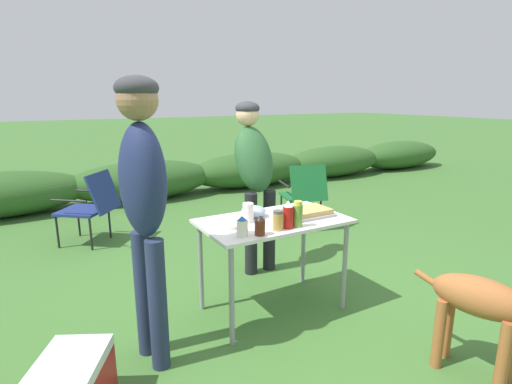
% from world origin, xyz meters
% --- Properties ---
extents(ground_plane, '(60.00, 60.00, 0.00)m').
position_xyz_m(ground_plane, '(0.00, 0.00, 0.00)').
color(ground_plane, '#3D6B2D').
extents(shrub_hedge, '(14.40, 0.90, 0.63)m').
position_xyz_m(shrub_hedge, '(0.00, 4.00, 0.32)').
color(shrub_hedge, '#2D5623').
rests_on(shrub_hedge, ground).
extents(folding_table, '(1.10, 0.64, 0.74)m').
position_xyz_m(folding_table, '(0.00, 0.00, 0.66)').
color(folding_table, silver).
rests_on(folding_table, ground).
extents(food_tray, '(0.38, 0.27, 0.06)m').
position_xyz_m(food_tray, '(0.28, -0.05, 0.77)').
color(food_tray, '#9E9EA3').
rests_on(food_tray, folding_table).
extents(plate_stack, '(0.21, 0.21, 0.03)m').
position_xyz_m(plate_stack, '(-0.35, 0.02, 0.75)').
color(plate_stack, white).
rests_on(plate_stack, folding_table).
extents(mixing_bowl, '(0.19, 0.19, 0.09)m').
position_xyz_m(mixing_bowl, '(-0.09, 0.14, 0.78)').
color(mixing_bowl, '#99B2CC').
rests_on(mixing_bowl, folding_table).
extents(paper_cup_stack, '(0.08, 0.08, 0.15)m').
position_xyz_m(paper_cup_stack, '(-0.20, 0.03, 0.81)').
color(paper_cup_stack, white).
rests_on(paper_cup_stack, folding_table).
extents(bbq_sauce_bottle, '(0.07, 0.07, 0.14)m').
position_xyz_m(bbq_sauce_bottle, '(-0.26, -0.25, 0.81)').
color(bbq_sauce_bottle, '#562314').
rests_on(bbq_sauce_bottle, folding_table).
extents(ketchup_bottle, '(0.08, 0.08, 0.20)m').
position_xyz_m(ketchup_bottle, '(-0.01, -0.22, 0.83)').
color(ketchup_bottle, red).
rests_on(ketchup_bottle, folding_table).
extents(mayo_bottle, '(0.08, 0.08, 0.14)m').
position_xyz_m(mayo_bottle, '(-0.38, -0.21, 0.81)').
color(mayo_bottle, silver).
rests_on(mayo_bottle, folding_table).
extents(spice_jar, '(0.07, 0.07, 0.14)m').
position_xyz_m(spice_jar, '(-0.10, -0.22, 0.81)').
color(spice_jar, '#B2893D').
rests_on(spice_jar, folding_table).
extents(relish_jar, '(0.07, 0.07, 0.19)m').
position_xyz_m(relish_jar, '(0.06, -0.23, 0.83)').
color(relish_jar, olive).
rests_on(relish_jar, folding_table).
extents(standing_person_in_navy_coat, '(0.37, 0.49, 1.60)m').
position_xyz_m(standing_person_in_navy_coat, '(0.27, 0.78, 1.00)').
color(standing_person_in_navy_coat, black).
rests_on(standing_person_in_navy_coat, ground).
extents(standing_person_in_dark_puffer, '(0.31, 0.39, 1.76)m').
position_xyz_m(standing_person_in_dark_puffer, '(-0.99, -0.15, 1.11)').
color(standing_person_in_dark_puffer, '#232D4C').
rests_on(standing_person_in_dark_puffer, ground).
extents(dog, '(0.37, 0.82, 0.68)m').
position_xyz_m(dog, '(0.65, -1.29, 0.47)').
color(dog, '#9E5B2D').
rests_on(dog, ground).
extents(camp_chair_green_behind_table, '(0.75, 0.73, 0.83)m').
position_xyz_m(camp_chair_green_behind_table, '(-1.01, 2.25, 0.47)').
color(camp_chair_green_behind_table, navy).
rests_on(camp_chair_green_behind_table, ground).
extents(camp_chair_near_hedge, '(0.61, 0.69, 0.83)m').
position_xyz_m(camp_chair_near_hedge, '(1.43, 1.54, 0.47)').
color(camp_chair_near_hedge, '#19602D').
rests_on(camp_chair_near_hedge, ground).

